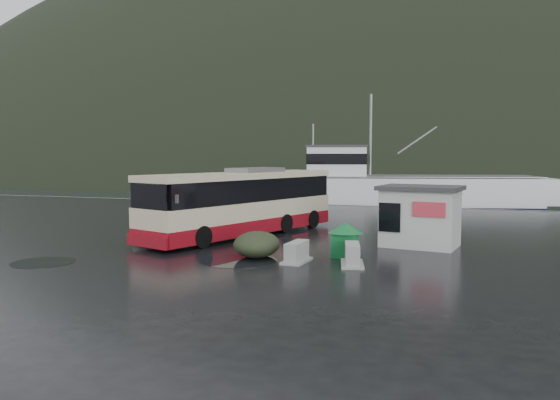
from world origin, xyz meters
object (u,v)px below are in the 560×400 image
(white_van, at_px, (178,236))
(waste_bin_left, at_px, (194,244))
(waste_bin_right, at_px, (345,257))
(coach_bus, at_px, (243,235))
(fishing_trawler, at_px, (404,198))
(ticket_kiosk, at_px, (420,246))
(dome_tent, at_px, (257,257))
(jersey_barrier_b, at_px, (352,265))
(jersey_barrier_a, at_px, (297,262))

(white_van, xyz_separation_m, waste_bin_left, (1.89, -1.99, 0.00))
(waste_bin_right, bearing_deg, coach_bus, 145.75)
(waste_bin_left, bearing_deg, waste_bin_right, -7.24)
(coach_bus, distance_m, white_van, 3.19)
(waste_bin_left, relative_size, fishing_trawler, 0.05)
(coach_bus, distance_m, ticket_kiosk, 8.48)
(coach_bus, bearing_deg, waste_bin_left, -89.42)
(waste_bin_right, distance_m, dome_tent, 3.43)
(coach_bus, bearing_deg, jersey_barrier_b, -21.07)
(coach_bus, bearing_deg, dome_tent, -42.96)
(waste_bin_right, relative_size, ticket_kiosk, 0.41)
(waste_bin_right, height_order, jersey_barrier_a, waste_bin_right)
(dome_tent, xyz_separation_m, jersey_barrier_b, (3.82, -0.46, 0.00))
(waste_bin_left, relative_size, waste_bin_right, 1.00)
(dome_tent, distance_m, fishing_trawler, 31.61)
(coach_bus, relative_size, waste_bin_left, 8.60)
(white_van, distance_m, ticket_kiosk, 11.45)
(waste_bin_left, height_order, waste_bin_right, same)
(ticket_kiosk, xyz_separation_m, jersey_barrier_a, (-4.05, -5.02, 0.00))
(jersey_barrier_a, xyz_separation_m, fishing_trawler, (0.81, 32.01, 0.00))
(ticket_kiosk, bearing_deg, fishing_trawler, 106.13)
(dome_tent, bearing_deg, jersey_barrier_a, -16.01)
(ticket_kiosk, xyz_separation_m, jersey_barrier_b, (-2.00, -4.97, 0.00))
(coach_bus, xyz_separation_m, jersey_barrier_a, (4.41, -5.60, 0.00))
(jersey_barrier_a, relative_size, fishing_trawler, 0.06)
(jersey_barrier_b, bearing_deg, coach_bus, 139.35)
(coach_bus, bearing_deg, waste_bin_right, -14.67)
(ticket_kiosk, height_order, jersey_barrier_a, ticket_kiosk)
(dome_tent, distance_m, ticket_kiosk, 7.36)
(white_van, relative_size, waste_bin_right, 4.17)
(waste_bin_left, distance_m, jersey_barrier_b, 7.92)
(white_van, xyz_separation_m, jersey_barrier_a, (7.39, -4.46, 0.00))
(coach_bus, relative_size, waste_bin_right, 8.60)
(white_van, relative_size, dome_tent, 2.28)
(jersey_barrier_a, bearing_deg, coach_bus, 128.23)
(coach_bus, bearing_deg, fishing_trawler, 98.40)
(jersey_barrier_b, bearing_deg, dome_tent, 173.18)
(white_van, bearing_deg, dome_tent, -40.91)
(waste_bin_right, relative_size, dome_tent, 0.55)
(waste_bin_right, xyz_separation_m, dome_tent, (-3.26, -1.07, 0.00))
(dome_tent, bearing_deg, jersey_barrier_b, -6.82)
(jersey_barrier_b, xyz_separation_m, fishing_trawler, (-1.24, 31.96, 0.00))
(waste_bin_left, xyz_separation_m, dome_tent, (3.73, -1.96, 0.00))
(waste_bin_right, distance_m, jersey_barrier_a, 2.17)
(waste_bin_left, relative_size, jersey_barrier_a, 0.90)
(coach_bus, height_order, white_van, coach_bus)
(white_van, bearing_deg, waste_bin_left, -52.27)
(white_van, xyz_separation_m, dome_tent, (5.62, -3.95, 0.00))
(waste_bin_left, bearing_deg, ticket_kiosk, 14.97)
(white_van, relative_size, jersey_barrier_b, 3.62)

